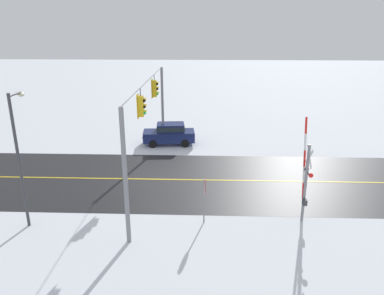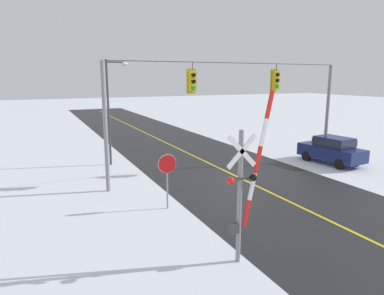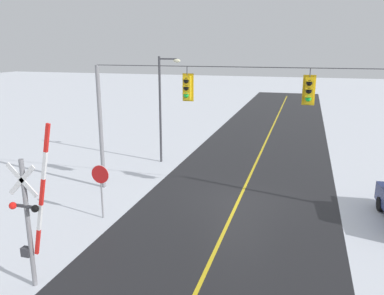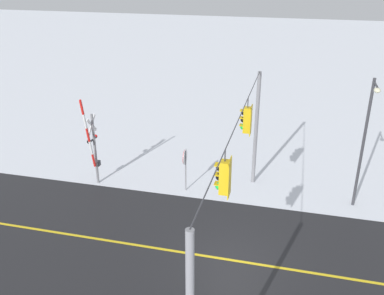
# 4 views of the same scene
# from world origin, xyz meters

# --- Properties ---
(ground_plane) EXTENTS (160.00, 160.00, 0.00)m
(ground_plane) POSITION_xyz_m (0.00, 0.00, 0.00)
(ground_plane) COLOR silver
(signal_span) EXTENTS (14.20, 0.47, 6.22)m
(signal_span) POSITION_xyz_m (0.06, -0.01, 4.02)
(signal_span) COLOR gray
(signal_span) RESTS_ON ground
(stop_sign) EXTENTS (0.80, 0.09, 2.35)m
(stop_sign) POSITION_xyz_m (-5.20, -3.39, 1.71)
(stop_sign) COLOR gray
(stop_sign) RESTS_ON ground
(railroad_crossing) EXTENTS (1.55, 0.31, 5.08)m
(railroad_crossing) POSITION_xyz_m (-4.71, -8.28, 2.34)
(railroad_crossing) COLOR gray
(railroad_crossing) RESTS_ON ground
(streetlamp_near) EXTENTS (1.39, 0.28, 6.50)m
(streetlamp_near) POSITION_xyz_m (-5.59, 5.16, 3.92)
(streetlamp_near) COLOR #38383D
(streetlamp_near) RESTS_ON ground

